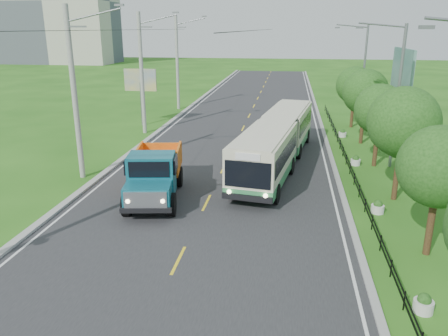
% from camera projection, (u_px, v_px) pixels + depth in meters
% --- Properties ---
extents(ground, '(240.00, 240.00, 0.00)m').
position_uv_depth(ground, '(178.00, 261.00, 17.17)').
color(ground, '#235814').
rests_on(ground, ground).
extents(road, '(14.00, 120.00, 0.02)m').
position_uv_depth(road, '(238.00, 139.00, 36.00)').
color(road, '#28282B').
rests_on(road, ground).
extents(curb_left, '(0.40, 120.00, 0.15)m').
position_uv_depth(curb_left, '(154.00, 135.00, 36.99)').
color(curb_left, '#9E9E99').
rests_on(curb_left, ground).
extents(curb_right, '(0.30, 120.00, 0.10)m').
position_uv_depth(curb_right, '(326.00, 141.00, 34.98)').
color(curb_right, '#9E9E99').
rests_on(curb_right, ground).
extents(edge_line_left, '(0.12, 120.00, 0.00)m').
position_uv_depth(edge_line_left, '(160.00, 136.00, 36.93)').
color(edge_line_left, silver).
rests_on(edge_line_left, road).
extents(edge_line_right, '(0.12, 120.00, 0.00)m').
position_uv_depth(edge_line_right, '(320.00, 142.00, 35.06)').
color(edge_line_right, silver).
rests_on(edge_line_right, road).
extents(centre_dash, '(0.12, 2.20, 0.00)m').
position_uv_depth(centre_dash, '(178.00, 260.00, 17.16)').
color(centre_dash, yellow).
rests_on(centre_dash, road).
extents(railing_right, '(0.04, 40.00, 0.60)m').
position_uv_depth(railing_right, '(346.00, 160.00, 29.14)').
color(railing_right, black).
rests_on(railing_right, ground).
extents(pole_near, '(3.51, 0.32, 10.00)m').
position_uv_depth(pole_near, '(75.00, 94.00, 25.25)').
color(pole_near, gray).
rests_on(pole_near, ground).
extents(pole_mid, '(3.51, 0.32, 10.00)m').
position_uv_depth(pole_mid, '(142.00, 73.00, 36.54)').
color(pole_mid, gray).
rests_on(pole_mid, ground).
extents(pole_far, '(3.51, 0.32, 10.00)m').
position_uv_depth(pole_far, '(178.00, 63.00, 47.84)').
color(pole_far, gray).
rests_on(pole_far, ground).
extents(tree_second, '(3.18, 3.26, 5.30)m').
position_uv_depth(tree_second, '(439.00, 170.00, 16.72)').
color(tree_second, '#382314').
rests_on(tree_second, ground).
extents(tree_third, '(3.60, 3.62, 6.00)m').
position_uv_depth(tree_third, '(403.00, 126.00, 22.23)').
color(tree_third, '#382314').
rests_on(tree_third, ground).
extents(tree_fourth, '(3.24, 3.31, 5.40)m').
position_uv_depth(tree_fourth, '(380.00, 112.00, 28.00)').
color(tree_fourth, '#382314').
rests_on(tree_fourth, ground).
extents(tree_fifth, '(3.48, 3.52, 5.80)m').
position_uv_depth(tree_fifth, '(366.00, 94.00, 33.57)').
color(tree_fifth, '#382314').
rests_on(tree_fifth, ground).
extents(tree_back, '(3.30, 3.36, 5.50)m').
position_uv_depth(tree_back, '(355.00, 87.00, 39.28)').
color(tree_back, '#382314').
rests_on(tree_back, ground).
extents(streetlight_mid, '(3.02, 0.20, 9.07)m').
position_uv_depth(streetlight_mid, '(396.00, 92.00, 27.36)').
color(streetlight_mid, slate).
rests_on(streetlight_mid, ground).
extents(streetlight_far, '(3.02, 0.20, 9.07)m').
position_uv_depth(streetlight_far, '(362.00, 71.00, 40.54)').
color(streetlight_far, slate).
rests_on(streetlight_far, ground).
extents(planter_front, '(0.64, 0.64, 0.67)m').
position_uv_depth(planter_front, '(424.00, 304.00, 13.99)').
color(planter_front, silver).
rests_on(planter_front, ground).
extents(planter_near, '(0.64, 0.64, 0.67)m').
position_uv_depth(planter_near, '(378.00, 207.00, 21.52)').
color(planter_near, silver).
rests_on(planter_near, ground).
extents(planter_mid, '(0.64, 0.64, 0.67)m').
position_uv_depth(planter_mid, '(355.00, 161.00, 29.06)').
color(planter_mid, silver).
rests_on(planter_mid, ground).
extents(planter_far, '(0.64, 0.64, 0.67)m').
position_uv_depth(planter_far, '(342.00, 133.00, 36.59)').
color(planter_far, silver).
rests_on(planter_far, ground).
extents(billboard_left, '(3.00, 0.20, 5.20)m').
position_uv_depth(billboard_left, '(140.00, 84.00, 39.92)').
color(billboard_left, slate).
rests_on(billboard_left, ground).
extents(billboard_right, '(0.24, 6.00, 7.30)m').
position_uv_depth(billboard_right, '(402.00, 75.00, 32.64)').
color(billboard_right, slate).
rests_on(billboard_right, ground).
extents(apartment_near, '(28.00, 14.00, 30.00)m').
position_uv_depth(apartment_near, '(57.00, 2.00, 109.75)').
color(apartment_near, '#B7B2A3').
rests_on(apartment_near, ground).
extents(apartment_far, '(24.00, 14.00, 26.00)m').
position_uv_depth(apartment_far, '(24.00, 14.00, 137.41)').
color(apartment_far, '#B7B2A3').
rests_on(apartment_far, ground).
extents(bus, '(4.93, 16.17, 3.08)m').
position_uv_depth(bus, '(277.00, 138.00, 28.47)').
color(bus, '#33814A').
rests_on(bus, ground).
extents(dump_truck, '(3.43, 6.75, 2.71)m').
position_uv_depth(dump_truck, '(154.00, 171.00, 22.97)').
color(dump_truck, '#125F70').
rests_on(dump_truck, ground).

